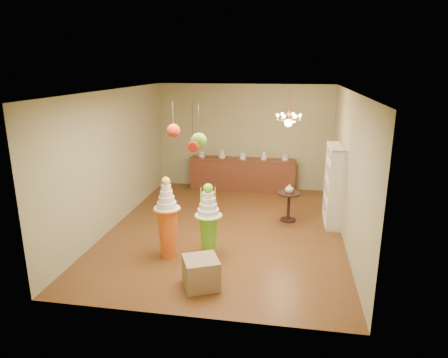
% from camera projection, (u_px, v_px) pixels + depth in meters
% --- Properties ---
extents(floor, '(6.50, 6.50, 0.00)m').
position_uv_depth(floor, '(226.00, 229.00, 8.83)').
color(floor, '#583417').
rests_on(floor, ground).
extents(ceiling, '(6.50, 6.50, 0.00)m').
position_uv_depth(ceiling, '(226.00, 91.00, 8.01)').
color(ceiling, white).
rests_on(ceiling, ground).
extents(wall_back, '(5.00, 0.04, 3.00)m').
position_uv_depth(wall_back, '(244.00, 137.00, 11.50)').
color(wall_back, '#97946B').
rests_on(wall_back, ground).
extents(wall_front, '(5.00, 0.04, 3.00)m').
position_uv_depth(wall_front, '(186.00, 220.00, 5.34)').
color(wall_front, '#97946B').
rests_on(wall_front, ground).
extents(wall_left, '(0.04, 6.50, 3.00)m').
position_uv_depth(wall_left, '(114.00, 159.00, 8.82)').
color(wall_left, '#97946B').
rests_on(wall_left, ground).
extents(wall_right, '(0.04, 6.50, 3.00)m').
position_uv_depth(wall_right, '(348.00, 168.00, 8.02)').
color(wall_right, '#97946B').
rests_on(wall_right, ground).
extents(pedestal_green, '(0.56, 0.56, 1.45)m').
position_uv_depth(pedestal_green, '(209.00, 226.00, 7.39)').
color(pedestal_green, '#6DBF29').
rests_on(pedestal_green, floor).
extents(pedestal_orange, '(0.59, 0.59, 1.57)m').
position_uv_depth(pedestal_orange, '(168.00, 226.00, 7.40)').
color(pedestal_orange, orange).
rests_on(pedestal_orange, floor).
extents(burlap_riser, '(0.72, 0.72, 0.49)m').
position_uv_depth(burlap_riser, '(201.00, 273.00, 6.48)').
color(burlap_riser, '#90724F').
rests_on(burlap_riser, floor).
extents(sideboard, '(3.04, 0.54, 1.16)m').
position_uv_depth(sideboard, '(242.00, 174.00, 11.52)').
color(sideboard, '#5A2D1C').
rests_on(sideboard, floor).
extents(shelving_unit, '(0.33, 1.20, 1.80)m').
position_uv_depth(shelving_unit, '(334.00, 185.00, 8.97)').
color(shelving_unit, beige).
rests_on(shelving_unit, floor).
extents(round_table, '(0.62, 0.62, 0.69)m').
position_uv_depth(round_table, '(289.00, 203.00, 9.20)').
color(round_table, black).
rests_on(round_table, floor).
extents(vase, '(0.24, 0.24, 0.20)m').
position_uv_depth(vase, '(289.00, 188.00, 9.11)').
color(vase, beige).
rests_on(vase, round_table).
extents(pom_red_left, '(0.21, 0.21, 0.62)m').
position_uv_depth(pom_red_left, '(174.00, 130.00, 6.39)').
color(pom_red_left, '#3A372A').
rests_on(pom_red_left, ceiling).
extents(pom_green_mid, '(0.23, 0.23, 0.72)m').
position_uv_depth(pom_green_mid, '(199.00, 141.00, 6.00)').
color(pom_green_mid, '#3A372A').
rests_on(pom_green_mid, ceiling).
extents(pom_red_right, '(0.16, 0.16, 0.71)m').
position_uv_depth(pom_red_right, '(193.00, 147.00, 5.67)').
color(pom_red_right, '#3A372A').
rests_on(pom_red_right, ceiling).
extents(chandelier, '(0.65, 0.65, 0.85)m').
position_uv_depth(chandelier, '(289.00, 120.00, 8.95)').
color(chandelier, '#DB8D4D').
rests_on(chandelier, ceiling).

